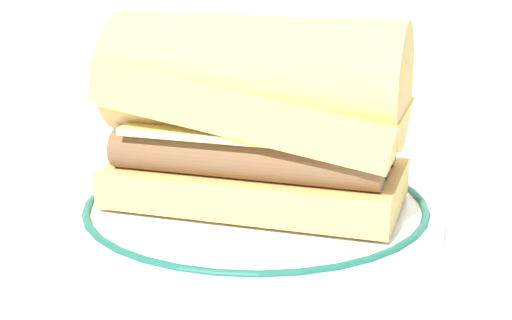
{
  "coord_description": "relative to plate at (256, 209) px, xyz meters",
  "views": [
    {
      "loc": [
        0.07,
        -0.49,
        0.2
      ],
      "look_at": [
        -0.03,
        0.03,
        0.04
      ],
      "focal_mm": 54.29,
      "sensor_mm": 36.0,
      "label": 1
    }
  ],
  "objects": [
    {
      "name": "ground_plane",
      "position": [
        0.03,
        -0.03,
        -0.01
      ],
      "size": [
        1.5,
        1.5,
        0.0
      ],
      "primitive_type": "plane",
      "color": "silver"
    },
    {
      "name": "sausage_sandwich",
      "position": [
        0.0,
        -0.0,
        0.07
      ],
      "size": [
        0.22,
        0.12,
        0.13
      ],
      "rotation": [
        0.0,
        0.0,
        -0.12
      ],
      "color": "#DAAD5C",
      "rests_on": "plate"
    },
    {
      "name": "plate",
      "position": [
        0.0,
        0.0,
        0.0
      ],
      "size": [
        0.27,
        0.27,
        0.01
      ],
      "color": "white",
      "rests_on": "ground_plane"
    }
  ]
}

